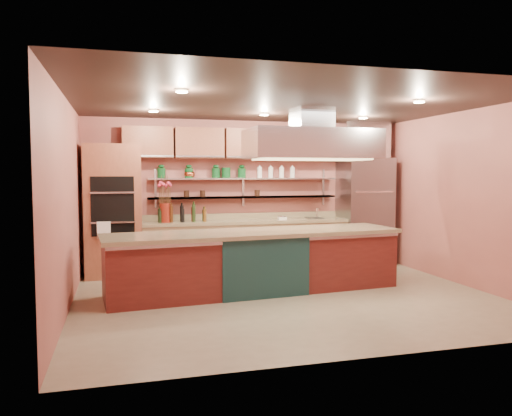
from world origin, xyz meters
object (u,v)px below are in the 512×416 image
object	(u,v)px
copper_kettle	(190,174)
kitchen_scale	(282,217)
flower_vase	(165,213)
green_canister	(226,173)
island	(255,261)
refrigerator	(365,211)

from	to	relation	value
copper_kettle	kitchen_scale	bearing A→B (deg)	-7.36
flower_vase	green_canister	size ratio (longest dim) A/B	1.77
kitchen_scale	copper_kettle	bearing A→B (deg)	164.66
island	kitchen_scale	world-z (taller)	kitchen_scale
flower_vase	kitchen_scale	bearing A→B (deg)	0.00
island	green_canister	world-z (taller)	green_canister
copper_kettle	refrigerator	bearing A→B (deg)	-3.84
kitchen_scale	island	bearing A→B (deg)	-128.16
flower_vase	copper_kettle	bearing A→B (deg)	24.22
island	flower_vase	bearing A→B (deg)	120.37
refrigerator	island	xyz separation A→B (m)	(-2.71, -1.69, -0.59)
refrigerator	kitchen_scale	bearing A→B (deg)	179.67
island	kitchen_scale	size ratio (longest dim) A/B	28.98
copper_kettle	green_canister	bearing A→B (deg)	0.00
refrigerator	kitchen_scale	size ratio (longest dim) A/B	13.72
flower_vase	island	bearing A→B (deg)	-54.63
green_canister	refrigerator	bearing A→B (deg)	-4.78
refrigerator	flower_vase	bearing A→B (deg)	179.85
refrigerator	kitchen_scale	world-z (taller)	refrigerator
island	green_canister	distance (m)	2.35
refrigerator	copper_kettle	distance (m)	3.51
refrigerator	island	distance (m)	3.24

